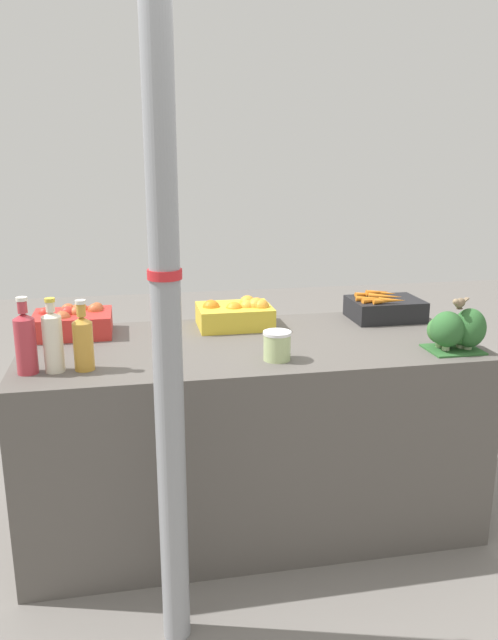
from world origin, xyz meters
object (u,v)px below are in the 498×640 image
broccoli_pile (456,330)px  juice_bottle_ruby (26,341)px  orange_crate (237,314)px  carrot_crate (385,308)px  sparrow_bird (460,303)px  juice_bottle_amber (83,341)px  support_pole (166,311)px  juice_bottle_cloudy (53,340)px  pickle_jar (277,346)px  apple_crate (73,321)px

broccoli_pile → juice_bottle_ruby: (-1.72, 0.05, 0.04)m
orange_crate → carrot_crate: bearing=0.2°
sparrow_bird → juice_bottle_amber: bearing=-39.7°
orange_crate → juice_bottle_amber: juice_bottle_amber is taller
sparrow_bird → orange_crate: bearing=-71.3°
support_pole → sparrow_bird: bearing=18.1°
support_pole → orange_crate: support_pole is taller
juice_bottle_cloudy → juice_bottle_ruby: bearing=180.0°
juice_bottle_ruby → orange_crate: bearing=29.3°
orange_crate → broccoli_pile: broccoli_pile is taller
broccoli_pile → juice_bottle_cloudy: 1.62m
pickle_jar → juice_bottle_amber: bearing=178.1°
pickle_jar → juice_bottle_cloudy: bearing=178.4°
support_pole → juice_bottle_ruby: (-0.50, 0.46, -0.20)m
support_pole → juice_bottle_ruby: size_ratio=8.05×
apple_crate → sparrow_bird: sparrow_bird is taller
support_pole → orange_crate: bearing=67.9°
juice_bottle_amber → pickle_jar: bearing=-1.9°
sparrow_bird → broccoli_pile: bearing=-146.4°
broccoli_pile → orange_crate: bearing=147.0°
apple_crate → juice_bottle_ruby: juice_bottle_ruby is taller
orange_crate → pickle_jar: (0.07, -0.52, -0.00)m
apple_crate → juice_bottle_ruby: size_ratio=1.18×
orange_crate → juice_bottle_cloudy: (-0.79, -0.50, 0.06)m
pickle_jar → sparrow_bird: bearing=-2.7°
broccoli_pile → apple_crate: bearing=160.9°
support_pole → pickle_jar: size_ratio=20.06×
juice_bottle_ruby → juice_bottle_amber: bearing=0.0°
support_pole → carrot_crate: (1.14, 0.96, -0.27)m
orange_crate → juice_bottle_cloudy: juice_bottle_cloudy is taller
support_pole → carrot_crate: size_ratio=6.82×
support_pole → juice_bottle_amber: bearing=122.3°
juice_bottle_amber → support_pole: bearing=-57.7°
broccoli_pile → pickle_jar: broccoli_pile is taller
broccoli_pile → juice_bottle_ruby: 1.72m
juice_bottle_ruby → juice_bottle_amber: juice_bottle_ruby is taller
broccoli_pile → juice_bottle_amber: 1.51m
orange_crate → juice_bottle_amber: bearing=-143.8°
support_pole → juice_bottle_cloudy: (-0.40, 0.46, -0.21)m
support_pole → apple_crate: bearing=111.0°
orange_crate → sparrow_bird: bearing=-33.8°
apple_crate → broccoli_pile: (1.59, -0.55, 0.03)m
juice_bottle_ruby → pickle_jar: bearing=-1.5°
broccoli_pile → carrot_crate: bearing=99.0°
apple_crate → broccoli_pile: broccoli_pile is taller
juice_bottle_cloudy → juice_bottle_amber: juice_bottle_cloudy is taller
juice_bottle_ruby → sparrow_bird: size_ratio=2.56×
pickle_jar → broccoli_pile: bearing=-1.6°
carrot_crate → juice_bottle_cloudy: size_ratio=1.21×
juice_bottle_ruby → support_pole: bearing=-42.7°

